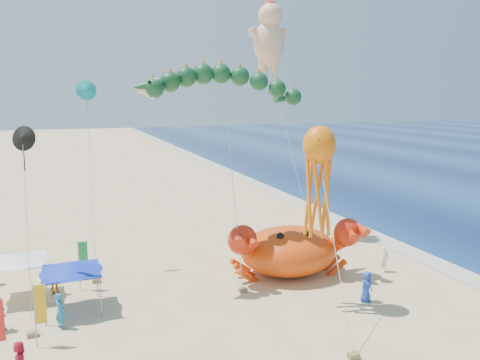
# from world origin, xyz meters

# --- Properties ---
(ground) EXTENTS (320.00, 320.00, 0.00)m
(ground) POSITION_xyz_m (0.00, 0.00, 0.00)
(ground) COLOR #D1B784
(ground) RESTS_ON ground
(foam_strip) EXTENTS (320.00, 320.00, 0.00)m
(foam_strip) POSITION_xyz_m (12.00, 0.00, 0.01)
(foam_strip) COLOR silver
(foam_strip) RESTS_ON ground
(crab_inflatable) EXTENTS (8.86, 6.18, 3.88)m
(crab_inflatable) POSITION_xyz_m (1.41, 1.71, 1.71)
(crab_inflatable) COLOR #D63F0B
(crab_inflatable) RESTS_ON ground
(dragon_kite) EXTENTS (10.62, 3.84, 13.22)m
(dragon_kite) POSITION_xyz_m (-3.00, 2.40, 12.05)
(dragon_kite) COLOR #103C1E
(dragon_kite) RESTS_ON ground
(cherub_kite) EXTENTS (3.54, 5.74, 19.01)m
(cherub_kite) POSITION_xyz_m (3.68, 10.42, 16.43)
(cherub_kite) COLOR #F2B994
(cherub_kite) RESTS_ON ground
(octopus_kite) EXTENTS (2.22, 6.36, 10.10)m
(octopus_kite) POSITION_xyz_m (0.56, -3.13, 7.57)
(octopus_kite) COLOR orange
(octopus_kite) RESTS_ON ground
(canopy_blue) EXTENTS (3.30, 3.30, 2.71)m
(canopy_blue) POSITION_xyz_m (-12.14, 1.09, 2.44)
(canopy_blue) COLOR gray
(canopy_blue) RESTS_ON ground
(canopy_white) EXTENTS (3.24, 3.24, 2.71)m
(canopy_white) POSITION_xyz_m (-15.01, 3.83, 2.44)
(canopy_white) COLOR gray
(canopy_white) RESTS_ON ground
(feather_flags) EXTENTS (9.37, 7.36, 3.20)m
(feather_flags) POSITION_xyz_m (-15.16, -0.27, 2.01)
(feather_flags) COLOR gray
(feather_flags) RESTS_ON ground
(beachgoers) EXTENTS (28.32, 12.67, 1.88)m
(beachgoers) POSITION_xyz_m (-11.64, 0.96, 0.88)
(beachgoers) COLOR orange
(beachgoers) RESTS_ON ground
(small_kites) EXTENTS (9.83, 9.68, 12.70)m
(small_kites) POSITION_xyz_m (-14.91, 4.50, 7.79)
(small_kites) COLOR #D3468C
(small_kites) RESTS_ON ground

